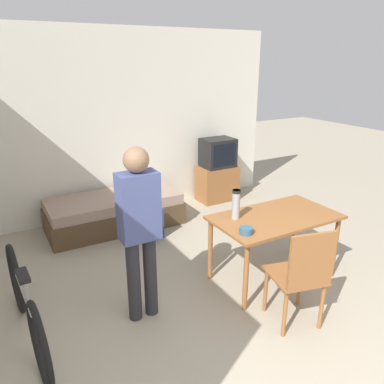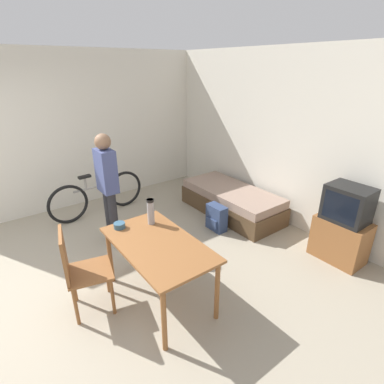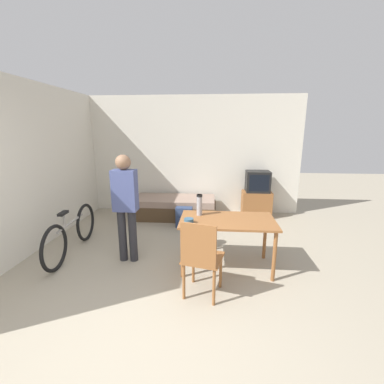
{
  "view_description": "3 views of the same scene",
  "coord_description": "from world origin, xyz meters",
  "px_view_note": "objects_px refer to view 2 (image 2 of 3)",
  "views": [
    {
      "loc": [
        -1.61,
        -1.29,
        2.27
      ],
      "look_at": [
        0.25,
        2.01,
        0.91
      ],
      "focal_mm": 35.0,
      "sensor_mm": 36.0,
      "label": 1
    },
    {
      "loc": [
        3.23,
        0.09,
        2.43
      ],
      "look_at": [
        0.59,
        2.07,
        1.02
      ],
      "focal_mm": 28.0,
      "sensor_mm": 36.0,
      "label": 2
    },
    {
      "loc": [
        0.68,
        -2.0,
        1.94
      ],
      "look_at": [
        0.32,
        2.36,
        0.87
      ],
      "focal_mm": 24.0,
      "sensor_mm": 36.0,
      "label": 3
    }
  ],
  "objects_px": {
    "daybed": "(231,201)",
    "person_standing": "(107,182)",
    "dining_table": "(158,250)",
    "bicycle": "(98,196)",
    "thermos_flask": "(151,211)",
    "mate_bowl": "(119,225)",
    "tv": "(343,226)",
    "wooden_chair": "(78,268)",
    "backpack": "(216,218)"
  },
  "relations": [
    {
      "from": "wooden_chair",
      "to": "backpack",
      "type": "height_order",
      "value": "wooden_chair"
    },
    {
      "from": "daybed",
      "to": "person_standing",
      "type": "xyz_separation_m",
      "value": [
        -0.4,
        -2.03,
        0.71
      ]
    },
    {
      "from": "person_standing",
      "to": "daybed",
      "type": "bearing_deg",
      "value": 78.75
    },
    {
      "from": "bicycle",
      "to": "backpack",
      "type": "relative_size",
      "value": 4.08
    },
    {
      "from": "tv",
      "to": "wooden_chair",
      "type": "distance_m",
      "value": 3.25
    },
    {
      "from": "dining_table",
      "to": "mate_bowl",
      "type": "relative_size",
      "value": 10.27
    },
    {
      "from": "wooden_chair",
      "to": "bicycle",
      "type": "bearing_deg",
      "value": 155.13
    },
    {
      "from": "bicycle",
      "to": "backpack",
      "type": "bearing_deg",
      "value": 37.67
    },
    {
      "from": "backpack",
      "to": "bicycle",
      "type": "bearing_deg",
      "value": -142.33
    },
    {
      "from": "daybed",
      "to": "bicycle",
      "type": "distance_m",
      "value": 2.32
    },
    {
      "from": "daybed",
      "to": "tv",
      "type": "xyz_separation_m",
      "value": [
        1.85,
        0.2,
        0.27
      ]
    },
    {
      "from": "tv",
      "to": "dining_table",
      "type": "height_order",
      "value": "tv"
    },
    {
      "from": "dining_table",
      "to": "wooden_chair",
      "type": "height_order",
      "value": "wooden_chair"
    },
    {
      "from": "tv",
      "to": "mate_bowl",
      "type": "bearing_deg",
      "value": -117.74
    },
    {
      "from": "person_standing",
      "to": "backpack",
      "type": "xyz_separation_m",
      "value": [
        0.69,
        1.43,
        -0.73
      ]
    },
    {
      "from": "wooden_chair",
      "to": "bicycle",
      "type": "distance_m",
      "value": 2.32
    },
    {
      "from": "mate_bowl",
      "to": "bicycle",
      "type": "bearing_deg",
      "value": 167.58
    },
    {
      "from": "dining_table",
      "to": "bicycle",
      "type": "xyz_separation_m",
      "value": [
        -2.43,
        0.24,
        -0.3
      ]
    },
    {
      "from": "daybed",
      "to": "tv",
      "type": "height_order",
      "value": "tv"
    },
    {
      "from": "wooden_chair",
      "to": "backpack",
      "type": "xyz_separation_m",
      "value": [
        -0.44,
        2.25,
        -0.34
      ]
    },
    {
      "from": "dining_table",
      "to": "tv",
      "type": "bearing_deg",
      "value": 71.14
    },
    {
      "from": "bicycle",
      "to": "mate_bowl",
      "type": "bearing_deg",
      "value": -12.42
    },
    {
      "from": "dining_table",
      "to": "thermos_flask",
      "type": "xyz_separation_m",
      "value": [
        -0.4,
        0.15,
        0.25
      ]
    },
    {
      "from": "thermos_flask",
      "to": "mate_bowl",
      "type": "bearing_deg",
      "value": -109.95
    },
    {
      "from": "person_standing",
      "to": "mate_bowl",
      "type": "height_order",
      "value": "person_standing"
    },
    {
      "from": "person_standing",
      "to": "mate_bowl",
      "type": "distance_m",
      "value": 1.0
    },
    {
      "from": "bicycle",
      "to": "thermos_flask",
      "type": "distance_m",
      "value": 2.11
    },
    {
      "from": "person_standing",
      "to": "backpack",
      "type": "relative_size",
      "value": 3.87
    },
    {
      "from": "person_standing",
      "to": "thermos_flask",
      "type": "bearing_deg",
      "value": 3.99
    },
    {
      "from": "wooden_chair",
      "to": "person_standing",
      "type": "distance_m",
      "value": 1.45
    },
    {
      "from": "wooden_chair",
      "to": "backpack",
      "type": "relative_size",
      "value": 2.33
    },
    {
      "from": "daybed",
      "to": "bicycle",
      "type": "bearing_deg",
      "value": -126.14
    },
    {
      "from": "dining_table",
      "to": "bicycle",
      "type": "distance_m",
      "value": 2.46
    },
    {
      "from": "dining_table",
      "to": "bicycle",
      "type": "bearing_deg",
      "value": 174.48
    },
    {
      "from": "tv",
      "to": "backpack",
      "type": "height_order",
      "value": "tv"
    },
    {
      "from": "mate_bowl",
      "to": "backpack",
      "type": "distance_m",
      "value": 1.8
    },
    {
      "from": "tv",
      "to": "wooden_chair",
      "type": "bearing_deg",
      "value": -110.24
    },
    {
      "from": "dining_table",
      "to": "bicycle",
      "type": "height_order",
      "value": "bicycle"
    },
    {
      "from": "person_standing",
      "to": "thermos_flask",
      "type": "relative_size",
      "value": 5.23
    },
    {
      "from": "tv",
      "to": "backpack",
      "type": "distance_m",
      "value": 1.78
    },
    {
      "from": "tv",
      "to": "mate_bowl",
      "type": "distance_m",
      "value": 2.83
    },
    {
      "from": "bicycle",
      "to": "mate_bowl",
      "type": "distance_m",
      "value": 2.0
    },
    {
      "from": "tv",
      "to": "thermos_flask",
      "type": "bearing_deg",
      "value": -118.88
    },
    {
      "from": "mate_bowl",
      "to": "backpack",
      "type": "height_order",
      "value": "mate_bowl"
    },
    {
      "from": "daybed",
      "to": "wooden_chair",
      "type": "bearing_deg",
      "value": -75.62
    },
    {
      "from": "thermos_flask",
      "to": "person_standing",
      "type": "bearing_deg",
      "value": -176.01
    },
    {
      "from": "daybed",
      "to": "wooden_chair",
      "type": "xyz_separation_m",
      "value": [
        0.73,
        -2.85,
        0.32
      ]
    },
    {
      "from": "person_standing",
      "to": "mate_bowl",
      "type": "relative_size",
      "value": 12.55
    },
    {
      "from": "dining_table",
      "to": "wooden_chair",
      "type": "bearing_deg",
      "value": -114.41
    },
    {
      "from": "tv",
      "to": "mate_bowl",
      "type": "relative_size",
      "value": 8.2
    }
  ]
}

